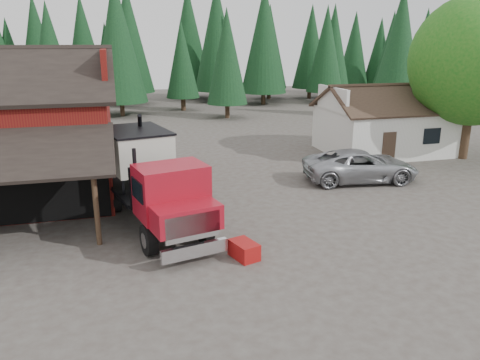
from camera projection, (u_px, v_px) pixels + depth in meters
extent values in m
plane|color=#443B35|center=(258.00, 251.00, 17.08)|extent=(120.00, 120.00, 0.00)
cube|color=maroon|center=(105.00, 69.00, 23.39)|extent=(0.25, 7.00, 2.00)
cylinder|color=#382619|center=(96.00, 209.00, 17.25)|extent=(0.20, 0.20, 2.80)
cube|color=silver|center=(385.00, 130.00, 31.88)|extent=(8.00, 6.00, 3.00)
cube|color=#38281E|center=(400.00, 100.00, 29.85)|extent=(8.60, 3.42, 1.80)
cube|color=#38281E|center=(376.00, 95.00, 32.63)|extent=(8.60, 3.42, 1.80)
cube|color=silver|center=(333.00, 99.00, 30.25)|extent=(0.20, 4.20, 1.50)
cube|color=silver|center=(439.00, 95.00, 32.22)|extent=(0.20, 4.20, 1.50)
cube|color=#38281E|center=(389.00, 148.00, 28.86)|extent=(0.90, 0.06, 2.00)
cube|color=black|center=(432.00, 136.00, 29.43)|extent=(1.20, 0.06, 1.00)
cylinder|color=#382619|center=(465.00, 134.00, 30.06)|extent=(0.60, 0.60, 3.20)
sphere|color=#166317|center=(476.00, 60.00, 28.74)|extent=(8.00, 8.00, 8.00)
sphere|color=#166317|center=(448.00, 80.00, 29.53)|extent=(4.40, 4.40, 4.40)
cylinder|color=#382619|center=(227.00, 110.00, 46.10)|extent=(0.44, 0.44, 1.60)
cone|color=black|center=(227.00, 56.00, 44.64)|extent=(3.96, 3.96, 9.00)
cylinder|color=#382619|center=(394.00, 109.00, 46.33)|extent=(0.44, 0.44, 1.60)
cone|color=black|center=(400.00, 45.00, 44.58)|extent=(4.84, 4.84, 11.00)
cylinder|color=#382619|center=(122.00, 108.00, 47.35)|extent=(0.44, 0.44, 1.60)
cone|color=black|center=(117.00, 40.00, 45.45)|extent=(5.28, 5.28, 12.00)
cylinder|color=black|center=(149.00, 240.00, 16.66)|extent=(0.62, 1.19, 1.14)
cylinder|color=black|center=(205.00, 229.00, 17.64)|extent=(0.62, 1.19, 1.14)
cylinder|color=black|center=(115.00, 200.00, 20.84)|extent=(0.62, 1.19, 1.14)
cylinder|color=black|center=(161.00, 192.00, 21.83)|extent=(0.62, 1.19, 1.14)
cylinder|color=black|center=(107.00, 191.00, 22.06)|extent=(0.62, 1.19, 1.14)
cylinder|color=black|center=(151.00, 184.00, 23.05)|extent=(0.62, 1.19, 1.14)
cube|color=black|center=(149.00, 198.00, 19.82)|extent=(3.17, 8.91, 0.41)
cube|color=silver|center=(195.00, 251.00, 15.80)|extent=(2.36, 0.73, 0.47)
cube|color=silver|center=(193.00, 227.00, 15.65)|extent=(1.93, 0.56, 0.93)
cube|color=maroon|center=(186.00, 217.00, 16.12)|extent=(2.57, 1.85, 0.88)
cube|color=maroon|center=(171.00, 190.00, 17.09)|extent=(2.82, 2.28, 1.91)
cube|color=black|center=(179.00, 188.00, 16.31)|extent=(2.13, 0.58, 0.93)
cylinder|color=black|center=(135.00, 173.00, 17.25)|extent=(0.17, 0.17, 1.86)
cube|color=black|center=(162.00, 184.00, 17.98)|extent=(2.49, 0.71, 1.65)
cube|color=black|center=(139.00, 183.00, 20.96)|extent=(3.95, 6.44, 0.17)
cube|color=beige|center=(137.00, 149.00, 20.52)|extent=(3.10, 3.87, 1.65)
cone|color=beige|center=(138.00, 172.00, 20.82)|extent=(2.74, 2.74, 0.72)
cube|color=black|center=(135.00, 130.00, 20.28)|extent=(3.23, 3.99, 0.08)
cylinder|color=black|center=(141.00, 144.00, 22.05)|extent=(0.25, 2.29, 3.16)
cube|color=maroon|center=(111.00, 166.00, 22.69)|extent=(0.80, 0.95, 0.47)
cylinder|color=silver|center=(195.00, 211.00, 18.56)|extent=(0.80, 1.14, 0.58)
imported|color=#A7A9AF|center=(361.00, 166.00, 25.38)|extent=(6.46, 3.61, 1.71)
cube|color=maroon|center=(244.00, 250.00, 16.47)|extent=(1.01, 1.26, 0.60)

